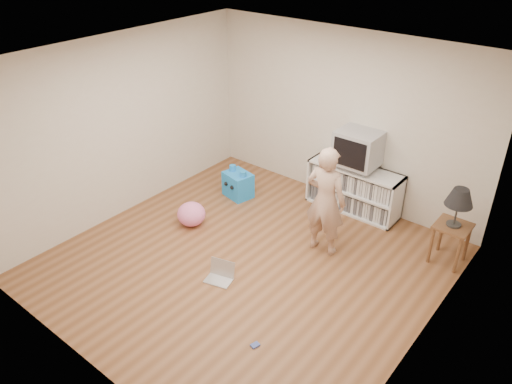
{
  "coord_description": "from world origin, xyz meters",
  "views": [
    {
      "loc": [
        3.32,
        -3.94,
        3.98
      ],
      "look_at": [
        -0.16,
        0.4,
        0.81
      ],
      "focal_mm": 35.0,
      "sensor_mm": 36.0,
      "label": 1
    }
  ],
  "objects_px": {
    "side_table": "(451,234)",
    "person": "(326,201)",
    "table_lamp": "(460,198)",
    "plush_pink": "(191,214)",
    "media_unit": "(354,188)",
    "crt_tv": "(358,148)",
    "laptop": "(221,274)",
    "dvd_deck": "(356,166)",
    "plush_blue": "(238,184)"
  },
  "relations": [
    {
      "from": "side_table",
      "to": "plush_blue",
      "type": "xyz_separation_m",
      "value": [
        -3.19,
        -0.41,
        -0.21
      ]
    },
    {
      "from": "side_table",
      "to": "plush_pink",
      "type": "relative_size",
      "value": 1.36
    },
    {
      "from": "crt_tv",
      "to": "laptop",
      "type": "bearing_deg",
      "value": -100.45
    },
    {
      "from": "side_table",
      "to": "dvd_deck",
      "type": "bearing_deg",
      "value": 166.85
    },
    {
      "from": "side_table",
      "to": "person",
      "type": "distance_m",
      "value": 1.63
    },
    {
      "from": "laptop",
      "to": "dvd_deck",
      "type": "bearing_deg",
      "value": 64.3
    },
    {
      "from": "person",
      "to": "laptop",
      "type": "bearing_deg",
      "value": 58.9
    },
    {
      "from": "side_table",
      "to": "person",
      "type": "bearing_deg",
      "value": -150.41
    },
    {
      "from": "side_table",
      "to": "plush_blue",
      "type": "relative_size",
      "value": 1.12
    },
    {
      "from": "side_table",
      "to": "person",
      "type": "height_order",
      "value": "person"
    },
    {
      "from": "plush_blue",
      "to": "dvd_deck",
      "type": "bearing_deg",
      "value": 38.32
    },
    {
      "from": "dvd_deck",
      "to": "plush_blue",
      "type": "relative_size",
      "value": 0.92
    },
    {
      "from": "crt_tv",
      "to": "person",
      "type": "distance_m",
      "value": 1.2
    },
    {
      "from": "dvd_deck",
      "to": "laptop",
      "type": "height_order",
      "value": "dvd_deck"
    },
    {
      "from": "laptop",
      "to": "plush_blue",
      "type": "distance_m",
      "value": 2.04
    },
    {
      "from": "person",
      "to": "plush_blue",
      "type": "xyz_separation_m",
      "value": [
        -1.8,
        0.38,
        -0.54
      ]
    },
    {
      "from": "person",
      "to": "crt_tv",
      "type": "bearing_deg",
      "value": -85.11
    },
    {
      "from": "side_table",
      "to": "plush_pink",
      "type": "height_order",
      "value": "side_table"
    },
    {
      "from": "laptop",
      "to": "side_table",
      "type": "bearing_deg",
      "value": 30.51
    },
    {
      "from": "dvd_deck",
      "to": "crt_tv",
      "type": "relative_size",
      "value": 0.75
    },
    {
      "from": "media_unit",
      "to": "plush_pink",
      "type": "distance_m",
      "value": 2.44
    },
    {
      "from": "crt_tv",
      "to": "media_unit",
      "type": "bearing_deg",
      "value": 90.0
    },
    {
      "from": "laptop",
      "to": "media_unit",
      "type": "bearing_deg",
      "value": 64.37
    },
    {
      "from": "dvd_deck",
      "to": "side_table",
      "type": "height_order",
      "value": "dvd_deck"
    },
    {
      "from": "table_lamp",
      "to": "plush_pink",
      "type": "height_order",
      "value": "table_lamp"
    },
    {
      "from": "person",
      "to": "dvd_deck",
      "type": "bearing_deg",
      "value": -85.14
    },
    {
      "from": "media_unit",
      "to": "laptop",
      "type": "bearing_deg",
      "value": -100.37
    },
    {
      "from": "person",
      "to": "laptop",
      "type": "relative_size",
      "value": 3.93
    },
    {
      "from": "side_table",
      "to": "plush_blue",
      "type": "distance_m",
      "value": 3.22
    },
    {
      "from": "side_table",
      "to": "plush_pink",
      "type": "distance_m",
      "value": 3.5
    },
    {
      "from": "media_unit",
      "to": "person",
      "type": "bearing_deg",
      "value": -80.6
    },
    {
      "from": "table_lamp",
      "to": "person",
      "type": "xyz_separation_m",
      "value": [
        -1.39,
        -0.79,
        -0.19
      ]
    },
    {
      "from": "laptop",
      "to": "person",
      "type": "bearing_deg",
      "value": 48.31
    },
    {
      "from": "plush_blue",
      "to": "plush_pink",
      "type": "height_order",
      "value": "plush_blue"
    },
    {
      "from": "plush_pink",
      "to": "side_table",
      "type": "bearing_deg",
      "value": 24.57
    },
    {
      "from": "media_unit",
      "to": "laptop",
      "type": "distance_m",
      "value": 2.54
    },
    {
      "from": "crt_tv",
      "to": "side_table",
      "type": "bearing_deg",
      "value": -13.04
    },
    {
      "from": "crt_tv",
      "to": "table_lamp",
      "type": "relative_size",
      "value": 1.17
    },
    {
      "from": "media_unit",
      "to": "dvd_deck",
      "type": "height_order",
      "value": "dvd_deck"
    },
    {
      "from": "dvd_deck",
      "to": "plush_blue",
      "type": "height_order",
      "value": "dvd_deck"
    },
    {
      "from": "media_unit",
      "to": "person",
      "type": "height_order",
      "value": "person"
    },
    {
      "from": "side_table",
      "to": "table_lamp",
      "type": "xyz_separation_m",
      "value": [
        0.0,
        0.0,
        0.53
      ]
    },
    {
      "from": "person",
      "to": "plush_pink",
      "type": "height_order",
      "value": "person"
    },
    {
      "from": "table_lamp",
      "to": "media_unit",
      "type": "bearing_deg",
      "value": 166.31
    },
    {
      "from": "plush_blue",
      "to": "laptop",
      "type": "bearing_deg",
      "value": -43.14
    },
    {
      "from": "dvd_deck",
      "to": "table_lamp",
      "type": "xyz_separation_m",
      "value": [
        1.58,
        -0.37,
        0.21
      ]
    },
    {
      "from": "plush_blue",
      "to": "table_lamp",
      "type": "bearing_deg",
      "value": 19.74
    },
    {
      "from": "media_unit",
      "to": "dvd_deck",
      "type": "bearing_deg",
      "value": -90.0
    },
    {
      "from": "media_unit",
      "to": "person",
      "type": "distance_m",
      "value": 1.26
    },
    {
      "from": "plush_pink",
      "to": "dvd_deck",
      "type": "bearing_deg",
      "value": 48.82
    }
  ]
}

